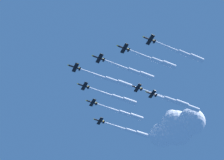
{
  "coord_description": "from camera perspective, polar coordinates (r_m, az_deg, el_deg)",
  "views": [
    {
      "loc": [
        -81.0,
        134.06,
        13.56
      ],
      "look_at": [
        0.0,
        0.0,
        206.72
      ],
      "focal_mm": 54.38,
      "sensor_mm": 36.0,
      "label": 1
    }
  ],
  "objects": [
    {
      "name": "cloud_puff",
      "position": [
        296.32,
        10.89,
        -7.92
      ],
      "size": [
        50.78,
        33.5,
        32.21
      ],
      "color": "white"
    },
    {
      "name": "jet_starboard_mid",
      "position": [
        273.47,
        2.23,
        -5.63
      ],
      "size": [
        30.55,
        42.6,
        3.68
      ],
      "color": "black"
    },
    {
      "name": "jet_trail_port",
      "position": [
        267.62,
        9.8,
        -3.25
      ],
      "size": [
        30.96,
        42.96,
        3.68
      ],
      "color": "black"
    },
    {
      "name": "jet_port_inner",
      "position": [
        244.19,
        3.79,
        1.46
      ],
      "size": [
        29.69,
        41.44,
        3.67
      ],
      "color": "black"
    },
    {
      "name": "jet_starboard_inner",
      "position": [
        259.67,
        1.01,
        -2.96
      ],
      "size": [
        30.12,
        41.56,
        3.71
      ],
      "color": "black"
    },
    {
      "name": "jet_lead",
      "position": [
        247.44,
        -0.01,
        -0.01
      ],
      "size": [
        31.04,
        42.28,
        3.65
      ],
      "color": "black"
    },
    {
      "name": "jet_starboard_outer",
      "position": [
        284.98,
        3.3,
        -8.57
      ],
      "size": [
        30.71,
        42.93,
        3.67
      ],
      "color": "black"
    },
    {
      "name": "jet_trail_starboard",
      "position": [
        271.79,
        11.76,
        -4.09
      ],
      "size": [
        29.44,
        40.76,
        3.65
      ],
      "color": "black"
    },
    {
      "name": "jet_port_outer",
      "position": [
        241.25,
        12.11,
        4.36
      ],
      "size": [
        29.46,
        41.1,
        3.66
      ],
      "color": "black"
    },
    {
      "name": "jet_port_mid",
      "position": [
        242.22,
        7.64,
        3.23
      ],
      "size": [
        28.74,
        39.23,
        3.67
      ],
      "color": "black"
    }
  ]
}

